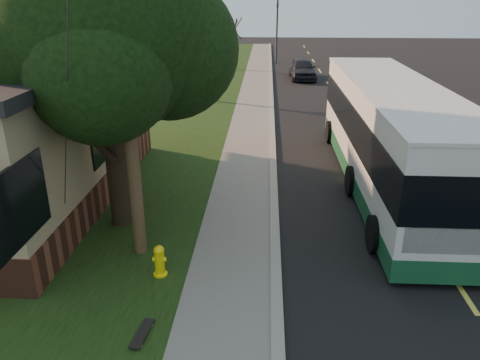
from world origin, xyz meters
The scene contains 15 objects.
ground centered at (0.00, 0.00, 0.00)m, with size 120.00×120.00×0.00m, color black.
road centered at (4.00, 10.00, 0.01)m, with size 8.00×80.00×0.01m, color black.
curb centered at (0.00, 10.00, 0.06)m, with size 0.25×80.00×0.12m, color gray.
sidewalk centered at (-1.00, 10.00, 0.04)m, with size 2.00×80.00×0.08m, color slate.
grass_verge centered at (-4.50, 10.00, 0.04)m, with size 5.00×80.00×0.07m, color black.
fire_hydrant centered at (-2.60, 0.00, 0.43)m, with size 0.32×0.32×0.74m.
utility_pole centered at (-3.31, 0.99, 4.63)m, with size 2.86×3.21×9.07m.
leafy_tree centered at (-4.17, 2.65, 5.17)m, with size 6.30×6.00×7.80m.
bare_tree_near centered at (-3.50, 18.00, 2.15)m, with size 1.38×1.21×4.31m.
bare_tree_far centered at (-3.00, 30.00, 2.00)m, with size 1.38×1.21×4.03m.
traffic_signal centered at (0.50, 34.00, 3.16)m, with size 0.18×0.22×5.50m.
transit_bus centered at (3.71, 5.93, 1.78)m, with size 2.85×12.34×3.34m.
skateboarder centered at (-3.91, 2.98, 0.83)m, with size 0.55×0.36×1.52m, color #4D0F16.
skateboard_main centered at (-2.50, -2.02, 0.13)m, with size 0.30×0.84×0.08m.
distant_car centered at (2.30, 26.13, 0.75)m, with size 1.76×4.37×1.49m, color black.
Camera 1 is at (-0.30, -8.85, 5.99)m, focal length 35.00 mm.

